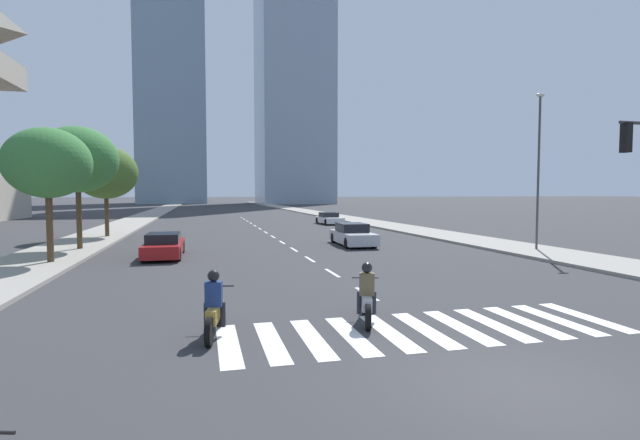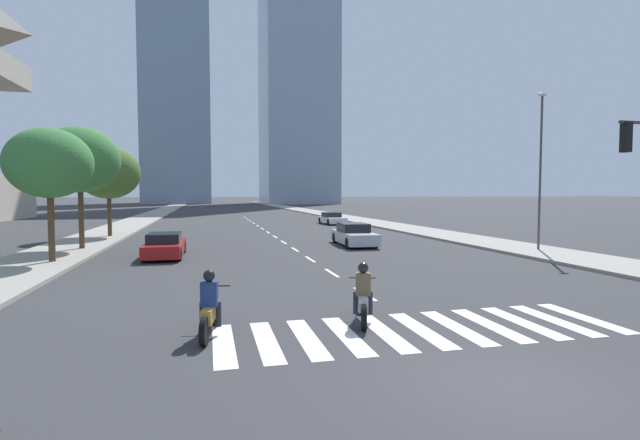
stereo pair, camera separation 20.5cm
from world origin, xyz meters
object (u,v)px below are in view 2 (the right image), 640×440
object	(u,v)px
sedan_red_0	(165,246)
street_tree_second	(80,160)
motorcycle_lead	(210,309)
sedan_white_2	(332,219)
street_lamp_east	(541,160)
motorcycle_third	(363,298)
street_tree_third	(108,173)
street_tree_nearest	(49,163)
sedan_silver_1	(354,235)

from	to	relation	value
sedan_red_0	street_tree_second	xyz separation A→B (m)	(-4.65, 3.67, 4.41)
motorcycle_lead	sedan_white_2	xyz separation A→B (m)	(12.42, 35.81, -0.03)
street_lamp_east	street_tree_second	bearing A→B (deg)	165.43
street_tree_second	motorcycle_third	bearing A→B (deg)	-58.80
street_tree_second	street_tree_third	xyz separation A→B (m)	(0.00, 7.68, -0.38)
street_tree_nearest	street_tree_third	distance (m)	12.80
motorcycle_third	street_lamp_east	xyz separation A→B (m)	(13.70, 10.92, 4.35)
motorcycle_third	street_tree_second	world-z (taller)	street_tree_second
sedan_white_2	street_lamp_east	xyz separation A→B (m)	(4.95, -24.64, 4.38)
motorcycle_lead	street_tree_second	xyz separation A→B (m)	(-6.75, 17.43, 4.40)
motorcycle_lead	street_lamp_east	xyz separation A→B (m)	(17.36, 11.16, 4.35)
sedan_red_0	street_lamp_east	bearing A→B (deg)	-96.62
motorcycle_lead	street_tree_second	bearing A→B (deg)	31.38
sedan_white_2	sedan_red_0	bearing A→B (deg)	-36.09
sedan_silver_1	sedan_white_2	distance (m)	19.55
sedan_silver_1	motorcycle_lead	bearing A→B (deg)	-25.53
street_tree_third	sedan_silver_1	bearing A→B (deg)	-28.85
street_tree_third	sedan_red_0	bearing A→B (deg)	-67.71
sedan_white_2	street_tree_nearest	bearing A→B (deg)	-41.95
motorcycle_lead	street_tree_third	distance (m)	26.31
sedan_red_0	street_tree_nearest	world-z (taller)	street_tree_nearest
motorcycle_third	sedan_red_0	xyz separation A→B (m)	(-5.75, 13.51, -0.02)
motorcycle_third	sedan_red_0	distance (m)	14.69
street_tree_nearest	street_tree_second	world-z (taller)	street_tree_second
motorcycle_third	street_tree_third	world-z (taller)	street_tree_third
street_lamp_east	street_tree_nearest	distance (m)	24.14
street_tree_nearest	motorcycle_third	bearing A→B (deg)	-49.23
sedan_silver_1	street_tree_third	size ratio (longest dim) A/B	0.77
motorcycle_third	street_lamp_east	bearing A→B (deg)	-34.57
motorcycle_third	street_tree_nearest	distance (m)	16.40
sedan_silver_1	street_lamp_east	xyz separation A→B (m)	(8.70, -5.46, 4.32)
sedan_white_2	street_tree_second	world-z (taller)	street_tree_second
motorcycle_lead	street_tree_nearest	bearing A→B (deg)	38.94
sedan_red_0	sedan_silver_1	size ratio (longest dim) A/B	0.99
motorcycle_lead	street_tree_third	size ratio (longest dim) A/B	0.33
street_tree_nearest	street_tree_second	bearing A→B (deg)	90.00
sedan_red_0	street_tree_third	xyz separation A→B (m)	(-4.65, 11.35, 4.04)
sedan_red_0	street_tree_third	distance (m)	12.92
sedan_silver_1	motorcycle_third	bearing A→B (deg)	-14.98
motorcycle_lead	sedan_silver_1	size ratio (longest dim) A/B	0.43
sedan_silver_1	street_lamp_east	world-z (taller)	street_lamp_east
motorcycle_lead	street_lamp_east	bearing A→B (deg)	-47.04
motorcycle_lead	street_tree_second	world-z (taller)	street_tree_second
street_lamp_east	street_tree_third	bearing A→B (deg)	149.96
motorcycle_lead	sedan_silver_1	world-z (taller)	motorcycle_lead
street_tree_second	sedan_white_2	bearing A→B (deg)	43.81
street_tree_nearest	street_tree_third	xyz separation A→B (m)	(0.00, 12.80, 0.13)
street_lamp_east	motorcycle_third	bearing A→B (deg)	-141.44
sedan_red_0	street_tree_nearest	distance (m)	6.25
sedan_red_0	street_lamp_east	world-z (taller)	street_lamp_east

